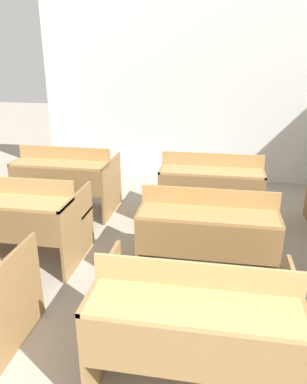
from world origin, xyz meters
The scene contains 6 objects.
wall_back centered at (0.00, 5.78, 1.49)m, with size 5.85×0.06×2.99m.
bench_front_center centered at (-0.08, 1.51, 0.48)m, with size 1.22×0.84×0.89m.
bench_second_left centered at (-1.94, 2.77, 0.48)m, with size 1.22×0.84×0.89m.
bench_second_center centered at (-0.05, 2.78, 0.48)m, with size 1.22×0.84×0.89m.
bench_third_left centered at (-1.95, 4.05, 0.48)m, with size 1.22×0.84×0.89m.
bench_third_center centered at (-0.06, 4.05, 0.48)m, with size 1.22×0.84×0.89m.
Camera 1 is at (-0.01, -0.38, 2.02)m, focal length 35.00 mm.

